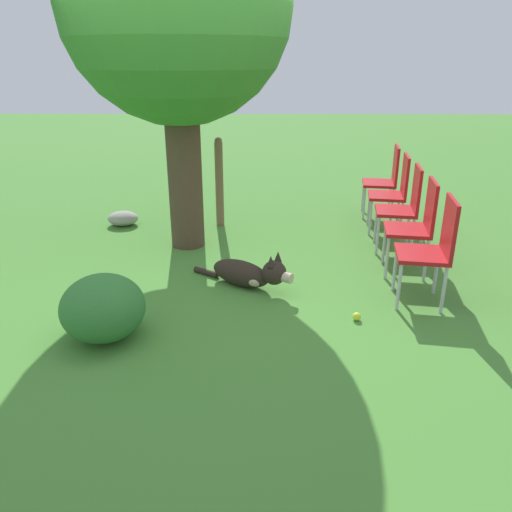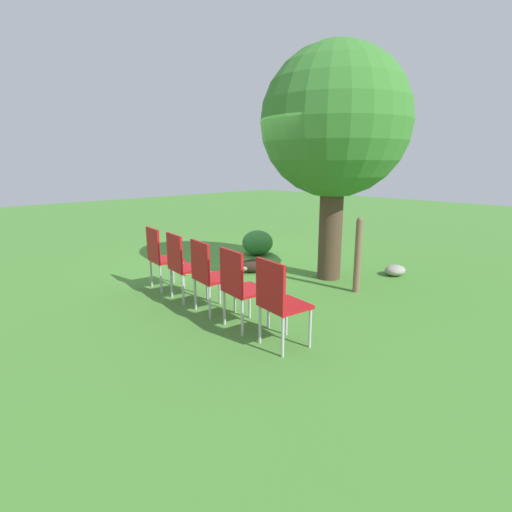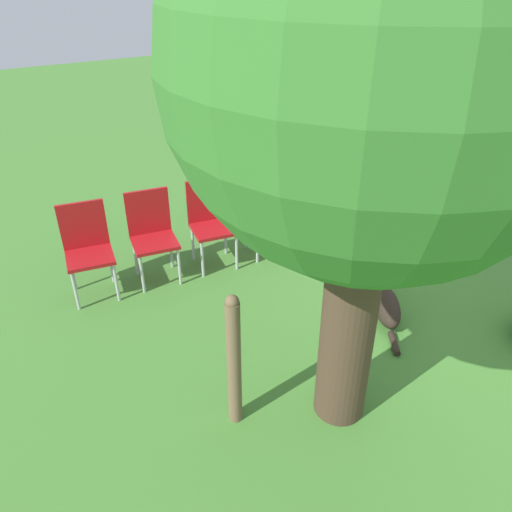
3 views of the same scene
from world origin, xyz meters
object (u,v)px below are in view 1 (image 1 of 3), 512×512
at_px(red_chair_3, 395,189).
at_px(red_chair_4, 386,177).
at_px(fence_post, 219,182).
at_px(tennis_ball, 357,317).
at_px(dog, 249,273).
at_px(oak_tree, 176,9).
at_px(red_chair_1, 417,222).
at_px(red_chair_0, 434,245).
at_px(red_chair_2, 405,203).

height_order(red_chair_3, red_chair_4, same).
height_order(fence_post, tennis_ball, fence_post).
xyz_separation_m(dog, fence_post, (-0.42, 1.85, 0.42)).
xyz_separation_m(oak_tree, red_chair_1, (2.33, -0.77, -1.90)).
distance_m(red_chair_0, red_chair_4, 2.57).
distance_m(red_chair_1, red_chair_2, 0.64).
height_order(dog, red_chair_2, red_chair_2).
xyz_separation_m(fence_post, red_chair_1, (2.03, -1.49, -0.03)).
distance_m(oak_tree, fence_post, 2.03).
distance_m(fence_post, red_chair_1, 2.51).
height_order(oak_tree, red_chair_4, oak_tree).
bearing_deg(red_chair_2, fence_post, -13.47).
height_order(red_chair_1, red_chair_3, same).
distance_m(dog, red_chair_1, 1.69).
distance_m(oak_tree, red_chair_0, 3.29).
relative_size(dog, red_chair_1, 1.03).
xyz_separation_m(dog, red_chair_1, (1.61, 0.36, 0.39)).
bearing_deg(oak_tree, red_chair_0, -31.63).
distance_m(red_chair_0, red_chair_3, 1.93).
xyz_separation_m(fence_post, red_chair_3, (2.12, -0.21, -0.03)).
bearing_deg(dog, fence_post, 135.40).
xyz_separation_m(oak_tree, fence_post, (0.31, 0.72, -1.87)).
bearing_deg(red_chair_0, oak_tree, -22.92).
bearing_deg(red_chair_1, red_chair_4, -85.49).
xyz_separation_m(fence_post, red_chair_0, (1.98, -2.13, -0.03)).
xyz_separation_m(dog, red_chair_3, (1.70, 1.65, 0.39)).
relative_size(red_chair_3, red_chair_4, 1.00).
distance_m(red_chair_2, red_chair_4, 1.28).
distance_m(red_chair_0, red_chair_2, 1.28).
bearing_deg(tennis_ball, red_chair_0, 27.08).
height_order(oak_tree, dog, oak_tree).
bearing_deg(red_chair_2, tennis_ball, 73.58).
bearing_deg(fence_post, red_chair_0, -47.06).
bearing_deg(oak_tree, red_chair_1, -18.23).
distance_m(dog, red_chair_0, 1.63).
height_order(red_chair_0, red_chair_4, same).
bearing_deg(red_chair_2, red_chair_1, 94.51).
height_order(oak_tree, red_chair_3, oak_tree).
bearing_deg(red_chair_1, tennis_ball, 62.68).
height_order(red_chair_2, red_chair_4, same).
distance_m(red_chair_0, tennis_ball, 0.90).
bearing_deg(red_chair_3, red_chair_4, -85.49).
bearing_deg(red_chair_0, red_chair_2, -85.49).
height_order(dog, tennis_ball, dog).
relative_size(red_chair_2, red_chair_4, 1.00).
xyz_separation_m(red_chair_0, red_chair_4, (0.19, 2.56, 0.00)).
bearing_deg(dog, red_chair_3, 76.69).
bearing_deg(fence_post, tennis_ball, -62.00).
height_order(oak_tree, red_chair_1, oak_tree).
height_order(dog, red_chair_1, red_chair_1).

